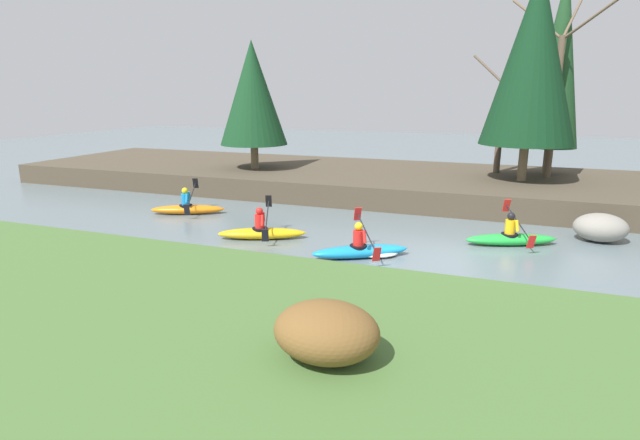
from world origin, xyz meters
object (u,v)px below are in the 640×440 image
(kayaker_lead, at_px, (512,238))
(kayaker_far_back, at_px, (188,208))
(kayaker_middle, at_px, (364,250))
(kayaker_trailing, at_px, (262,232))
(boulder_midstream, at_px, (601,228))

(kayaker_lead, height_order, kayaker_far_back, same)
(kayaker_middle, height_order, kayaker_trailing, same)
(kayaker_middle, relative_size, kayaker_far_back, 0.96)
(kayaker_lead, distance_m, kayaker_far_back, 11.41)
(kayaker_far_back, bearing_deg, boulder_midstream, -18.17)
(kayaker_lead, height_order, kayaker_trailing, same)
(kayaker_far_back, height_order, boulder_midstream, kayaker_far_back)
(kayaker_trailing, height_order, kayaker_far_back, same)
(kayaker_middle, xyz_separation_m, kayaker_trailing, (-3.45, 0.63, 0.02))
(kayaker_middle, distance_m, kayaker_far_back, 8.02)
(kayaker_lead, bearing_deg, boulder_midstream, 5.95)
(kayaker_trailing, relative_size, boulder_midstream, 1.77)
(kayaker_lead, relative_size, kayaker_middle, 1.04)
(kayaker_trailing, bearing_deg, kayaker_middle, -32.94)
(kayaker_trailing, relative_size, kayaker_far_back, 1.00)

